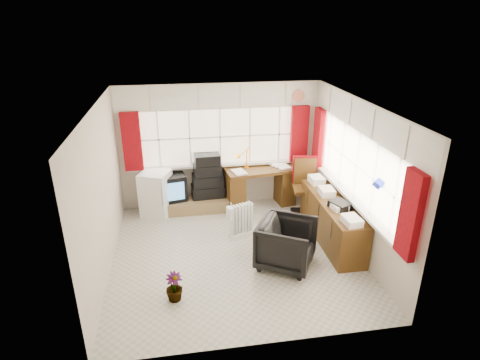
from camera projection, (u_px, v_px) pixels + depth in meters
The scene contains 20 objects.
ground at pixel (236, 254), 6.70m from camera, with size 4.00×4.00×0.00m, color beige.
room_walls at pixel (235, 170), 6.12m from camera, with size 4.00×4.00×4.00m.
window_back at pixel (221, 161), 8.10m from camera, with size 3.70×0.12×3.60m.
window_right at pixel (351, 195), 6.62m from camera, with size 0.12×3.70×3.60m.
curtains at pixel (279, 151), 7.11m from camera, with size 3.83×3.83×1.15m.
overhead_cabinets at pixel (283, 106), 6.86m from camera, with size 3.98×3.98×0.48m.
desk at pixel (259, 184), 8.27m from camera, with size 1.49×0.88×0.85m.
desk_lamp at pixel (247, 154), 8.04m from camera, with size 0.17×0.15×0.42m.
task_chair at pixel (305, 184), 7.87m from camera, with size 0.55×0.57×1.16m.
office_chair at pixel (286, 244), 6.27m from camera, with size 0.82×0.85×0.77m, color black.
radiator at pixel (241, 223), 7.14m from camera, with size 0.45×0.31×0.63m.
credenza at pixel (332, 220), 6.98m from camera, with size 0.50×2.00×0.85m.
file_tray at pixel (340, 205), 6.58m from camera, with size 0.26×0.33×0.11m, color black.
tv_bench at pixel (196, 204), 8.13m from camera, with size 1.40×0.50×0.25m, color olive.
crt_tv at pixel (170, 187), 7.99m from camera, with size 0.68×0.65×0.53m.
hifi_stack at pixel (208, 177), 8.07m from camera, with size 0.68×0.45×0.90m.
mini_fridge at pixel (156, 194), 7.85m from camera, with size 0.68×0.69×0.90m.
spray_bottle_a at pixel (231, 210), 7.82m from camera, with size 0.12×0.12×0.32m, color silver.
spray_bottle_b at pixel (240, 221), 7.53m from camera, with size 0.09×0.09×0.19m, color #9AE5D4.
flower_vase at pixel (174, 287), 5.56m from camera, with size 0.24×0.24×0.43m, color black.
Camera 1 is at (-0.84, -5.63, 3.74)m, focal length 30.00 mm.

